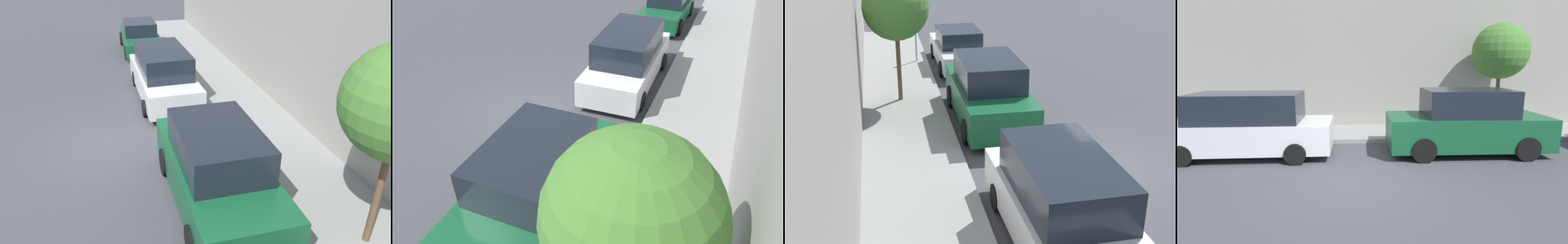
# 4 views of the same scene
# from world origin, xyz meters

# --- Properties ---
(ground_plane) EXTENTS (60.00, 60.00, 0.00)m
(ground_plane) POSITION_xyz_m (0.00, 0.00, 0.00)
(ground_plane) COLOR #424247
(sidewalk) EXTENTS (2.58, 32.00, 0.15)m
(sidewalk) POSITION_xyz_m (4.79, 0.00, 0.07)
(sidewalk) COLOR gray
(sidewalk) RESTS_ON ground_plane
(parked_suv_second) EXTENTS (2.08, 4.80, 1.98)m
(parked_suv_second) POSITION_xyz_m (2.31, -3.47, 0.93)
(parked_suv_second) COLOR #14512D
(parked_suv_second) RESTS_ON ground_plane
(parked_minivan_third) EXTENTS (2.02, 4.94, 1.90)m
(parked_minivan_third) POSITION_xyz_m (2.27, 3.11, 0.92)
(parked_minivan_third) COLOR silver
(parked_minivan_third) RESTS_ON ground_plane
(parked_sedan_fourth) EXTENTS (1.92, 4.54, 1.54)m
(parked_sedan_fourth) POSITION_xyz_m (2.22, 9.69, 0.72)
(parked_sedan_fourth) COLOR #14512D
(parked_sedan_fourth) RESTS_ON ground_plane
(street_tree) EXTENTS (2.09, 2.09, 4.09)m
(street_tree) POSITION_xyz_m (4.85, -5.56, 3.18)
(street_tree) COLOR brown
(street_tree) RESTS_ON sidewalk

